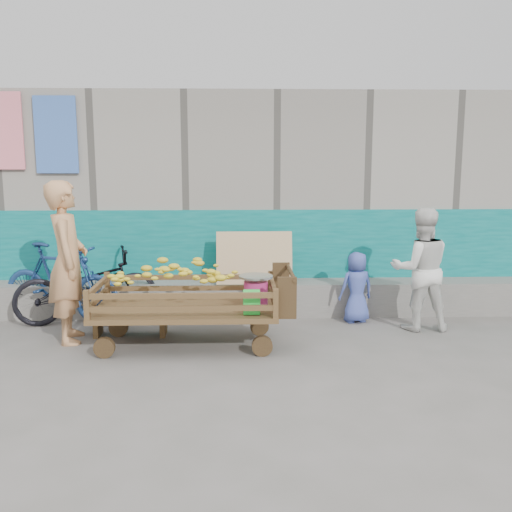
{
  "coord_description": "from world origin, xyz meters",
  "views": [
    {
      "loc": [
        0.07,
        -5.17,
        2.09
      ],
      "look_at": [
        0.29,
        1.2,
        1.0
      ],
      "focal_mm": 40.0,
      "sensor_mm": 36.0,
      "label": 1
    }
  ],
  "objects_px": {
    "vendor_man": "(68,262)",
    "banana_cart": "(182,291)",
    "child": "(356,287)",
    "bench": "(131,321)",
    "woman": "(421,269)",
    "bicycle_dark": "(87,286)",
    "bicycle_blue": "(61,283)"
  },
  "relations": [
    {
      "from": "vendor_man",
      "to": "banana_cart",
      "type": "bearing_deg",
      "value": -112.05
    },
    {
      "from": "child",
      "to": "bench",
      "type": "bearing_deg",
      "value": -5.35
    },
    {
      "from": "woman",
      "to": "child",
      "type": "xyz_separation_m",
      "value": [
        -0.71,
        0.33,
        -0.3
      ]
    },
    {
      "from": "vendor_man",
      "to": "child",
      "type": "bearing_deg",
      "value": -90.91
    },
    {
      "from": "banana_cart",
      "to": "vendor_man",
      "type": "relative_size",
      "value": 1.19
    },
    {
      "from": "child",
      "to": "bicycle_dark",
      "type": "xyz_separation_m",
      "value": [
        -3.47,
        0.12,
        0.02
      ]
    },
    {
      "from": "banana_cart",
      "to": "vendor_man",
      "type": "distance_m",
      "value": 1.37
    },
    {
      "from": "child",
      "to": "bicycle_blue",
      "type": "height_order",
      "value": "bicycle_blue"
    },
    {
      "from": "bench",
      "to": "bicycle_dark",
      "type": "bearing_deg",
      "value": 137.53
    },
    {
      "from": "bench",
      "to": "woman",
      "type": "relative_size",
      "value": 0.64
    },
    {
      "from": "woman",
      "to": "child",
      "type": "distance_m",
      "value": 0.84
    },
    {
      "from": "child",
      "to": "vendor_man",
      "type": "bearing_deg",
      "value": -4.57
    },
    {
      "from": "bench",
      "to": "woman",
      "type": "bearing_deg",
      "value": 2.53
    },
    {
      "from": "woman",
      "to": "bicycle_dark",
      "type": "distance_m",
      "value": 4.21
    },
    {
      "from": "bicycle_blue",
      "to": "banana_cart",
      "type": "bearing_deg",
      "value": -101.29
    },
    {
      "from": "bicycle_blue",
      "to": "child",
      "type": "bearing_deg",
      "value": -71.68
    },
    {
      "from": "bench",
      "to": "child",
      "type": "relative_size",
      "value": 1.06
    },
    {
      "from": "child",
      "to": "woman",
      "type": "bearing_deg",
      "value": 140.17
    },
    {
      "from": "banana_cart",
      "to": "woman",
      "type": "distance_m",
      "value": 2.92
    },
    {
      "from": "bicycle_dark",
      "to": "bicycle_blue",
      "type": "distance_m",
      "value": 0.34
    },
    {
      "from": "vendor_man",
      "to": "woman",
      "type": "height_order",
      "value": "vendor_man"
    },
    {
      "from": "bicycle_dark",
      "to": "child",
      "type": "bearing_deg",
      "value": -109.02
    },
    {
      "from": "banana_cart",
      "to": "vendor_man",
      "type": "bearing_deg",
      "value": 169.42
    },
    {
      "from": "bicycle_dark",
      "to": "vendor_man",
      "type": "bearing_deg",
      "value": 162.9
    },
    {
      "from": "child",
      "to": "banana_cart",
      "type": "bearing_deg",
      "value": 7.45
    },
    {
      "from": "bench",
      "to": "vendor_man",
      "type": "xyz_separation_m",
      "value": [
        -0.66,
        -0.16,
        0.75
      ]
    },
    {
      "from": "bicycle_dark",
      "to": "bicycle_blue",
      "type": "xyz_separation_m",
      "value": [
        -0.33,
        0.0,
        0.04
      ]
    },
    {
      "from": "banana_cart",
      "to": "vendor_man",
      "type": "height_order",
      "value": "vendor_man"
    },
    {
      "from": "woman",
      "to": "child",
      "type": "relative_size",
      "value": 1.64
    },
    {
      "from": "banana_cart",
      "to": "bicycle_blue",
      "type": "xyz_separation_m",
      "value": [
        -1.65,
        1.01,
        -0.12
      ]
    },
    {
      "from": "banana_cart",
      "to": "bicycle_blue",
      "type": "relative_size",
      "value": 1.28
    },
    {
      "from": "woman",
      "to": "vendor_man",
      "type": "bearing_deg",
      "value": 5.97
    }
  ]
}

